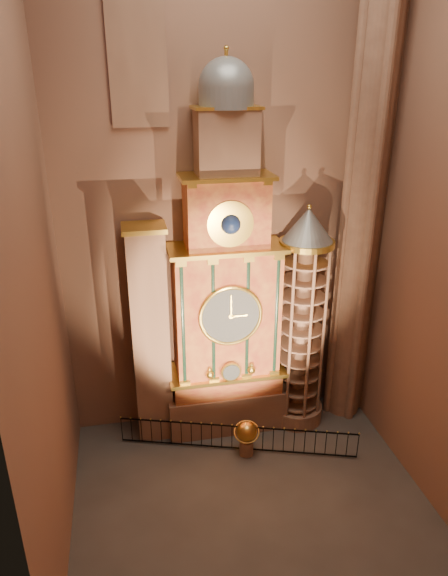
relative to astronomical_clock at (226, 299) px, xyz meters
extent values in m
plane|color=#383330|center=(0.00, -4.96, -6.68)|extent=(14.00, 14.00, 0.00)
plane|color=#886049|center=(0.00, 1.04, 4.32)|extent=(22.00, 0.00, 22.00)
plane|color=#886049|center=(-7.00, -4.96, 4.32)|extent=(0.00, 22.00, 22.00)
cube|color=#8C634C|center=(0.00, 0.04, -5.68)|extent=(5.60, 2.20, 2.00)
cube|color=maroon|center=(0.00, 0.04, -4.18)|extent=(5.00, 2.00, 1.00)
cube|color=gold|center=(0.00, -0.01, -3.63)|extent=(5.40, 2.30, 0.18)
cube|color=maroon|center=(0.00, 0.04, -0.68)|extent=(4.60, 2.00, 6.00)
cylinder|color=black|center=(-2.05, -0.82, -0.68)|extent=(0.32, 0.32, 5.60)
cylinder|color=black|center=(-0.75, -0.82, -0.68)|extent=(0.32, 0.32, 5.60)
cylinder|color=black|center=(0.75, -0.82, -0.68)|extent=(0.32, 0.32, 5.60)
cylinder|color=black|center=(2.05, -0.82, -0.68)|extent=(0.32, 0.32, 5.60)
cube|color=gold|center=(0.00, -0.01, 2.37)|extent=(5.00, 2.25, 0.18)
cylinder|color=#2D3033|center=(0.00, -0.97, -0.38)|extent=(2.60, 0.12, 2.60)
torus|color=gold|center=(0.00, -1.02, -0.38)|extent=(2.80, 0.16, 2.80)
cylinder|color=gold|center=(0.00, -1.12, -3.08)|extent=(0.90, 0.10, 0.90)
sphere|color=gold|center=(-0.95, -1.07, -3.13)|extent=(0.36, 0.36, 0.36)
sphere|color=gold|center=(0.95, -1.07, -3.13)|extent=(0.36, 0.36, 0.36)
cube|color=maroon|center=(0.00, 0.04, 3.82)|extent=(3.40, 1.80, 3.00)
sphere|color=#0B193B|center=(0.00, -0.87, 3.62)|extent=(0.80, 0.80, 0.80)
cube|color=gold|center=(0.00, -0.01, 5.37)|extent=(3.80, 2.00, 0.15)
cube|color=#8C634C|center=(0.00, 0.04, 6.62)|extent=(2.40, 1.60, 2.60)
sphere|color=slate|center=(0.00, 0.04, 8.72)|extent=(2.10, 2.10, 2.10)
cylinder|color=gold|center=(0.00, 0.04, 9.62)|extent=(0.14, 0.14, 0.80)
cube|color=#8C634C|center=(-3.40, 0.04, -1.68)|extent=(1.60, 1.40, 10.00)
cube|color=gold|center=(-3.40, -0.38, -3.68)|extent=(1.35, 0.10, 2.10)
cube|color=#471512|center=(-3.40, -0.44, -3.68)|extent=(1.05, 0.04, 1.75)
cube|color=gold|center=(-3.40, -0.38, -1.08)|extent=(1.35, 0.10, 2.10)
cube|color=#471512|center=(-3.40, -0.44, -1.08)|extent=(1.05, 0.04, 1.75)
cube|color=gold|center=(-3.40, -0.38, 1.52)|extent=(1.35, 0.10, 2.10)
cube|color=#471512|center=(-3.40, -0.44, 1.52)|extent=(1.05, 0.04, 1.75)
cube|color=gold|center=(-3.40, 0.04, 3.42)|extent=(1.80, 1.60, 0.20)
cylinder|color=#8C634C|center=(3.50, -0.26, -6.28)|extent=(2.50, 2.50, 0.80)
cylinder|color=#8C634C|center=(3.50, -0.26, -1.78)|extent=(0.70, 0.70, 8.20)
cylinder|color=gold|center=(3.50, -0.26, 2.42)|extent=(2.40, 2.40, 0.25)
cone|color=slate|center=(3.50, -0.26, 3.22)|extent=(2.30, 2.30, 1.50)
sphere|color=gold|center=(3.50, -0.26, 4.02)|extent=(0.20, 0.20, 0.20)
cylinder|color=#8C634C|center=(6.10, 0.04, 4.32)|extent=(1.60, 1.60, 22.00)
cylinder|color=#8C634C|center=(6.90, 0.04, 4.32)|extent=(0.44, 0.44, 22.00)
cylinder|color=#8C634C|center=(5.30, 0.04, 4.32)|extent=(0.44, 0.44, 22.00)
cylinder|color=#8C634C|center=(6.10, 0.84, 4.32)|extent=(0.44, 0.44, 22.00)
cylinder|color=#8C634C|center=(6.10, -0.76, 4.32)|extent=(0.44, 0.44, 22.00)
cube|color=navy|center=(-3.20, 0.98, 9.82)|extent=(2.00, 0.10, 5.00)
cube|color=#8C634C|center=(-3.20, 0.92, 9.82)|extent=(2.20, 0.06, 5.20)
cylinder|color=#8C634C|center=(0.45, -2.36, -6.31)|extent=(0.63, 0.63, 0.73)
sphere|color=#C18636|center=(0.45, -2.36, -5.47)|extent=(0.94, 0.94, 0.94)
torus|color=#C18636|center=(0.45, -2.36, -5.47)|extent=(1.42, 1.37, 0.51)
cube|color=black|center=(0.09, -2.05, -5.36)|extent=(10.19, 3.28, 0.06)
cube|color=black|center=(0.09, -2.05, -6.57)|extent=(10.19, 3.28, 0.06)
camera|label=1|loc=(-4.19, -20.22, 9.23)|focal=32.00mm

